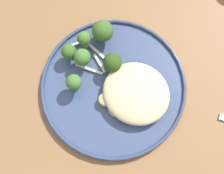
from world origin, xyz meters
TOP-DOWN VIEW (x-y plane):
  - ground at (0.00, 0.00)m, footprint 6.00×6.00m
  - wooden_dining_table at (0.00, 0.00)m, footprint 1.40×1.00m
  - dinner_plate at (-0.04, -0.00)m, footprint 0.29×0.29m
  - noodle_bed at (0.01, 0.01)m, footprint 0.13×0.12m
  - seared_scallop_large_seared at (-0.01, 0.01)m, footprint 0.03×0.03m
  - seared_scallop_half_hidden at (0.02, 0.05)m, footprint 0.02×0.02m
  - seared_scallop_front_small at (-0.04, -0.03)m, footprint 0.02×0.02m
  - seared_scallop_tiny_bay at (-0.01, -0.03)m, footprint 0.03×0.03m
  - broccoli_floret_center_pile at (-0.15, 0.00)m, footprint 0.03×0.03m
  - broccoli_floret_beside_noodles at (-0.06, 0.03)m, footprint 0.04×0.04m
  - broccoli_floret_tall_stalk at (-0.12, 0.01)m, footprint 0.03×0.03m
  - broccoli_floret_right_tilted at (-0.12, 0.07)m, footprint 0.04×0.04m
  - broccoli_floret_rear_charred at (-0.10, -0.04)m, footprint 0.03×0.03m
  - broccoli_floret_split_head at (-0.14, 0.04)m, footprint 0.03×0.03m
  - onion_sliver_long_sliver at (-0.10, 0.00)m, footprint 0.06×0.02m
  - onion_sliver_short_strip at (-0.16, 0.03)m, footprint 0.03×0.04m
  - onion_sliver_curled_piece at (-0.11, 0.04)m, footprint 0.06×0.01m
  - onion_sliver_pale_crescent at (-0.09, 0.02)m, footprint 0.04×0.02m

SIDE VIEW (x-z plane):
  - ground at x=0.00m, z-range 0.00..0.00m
  - wooden_dining_table at x=0.00m, z-range 0.29..1.03m
  - dinner_plate at x=-0.04m, z-range 0.74..0.76m
  - onion_sliver_long_sliver at x=-0.10m, z-range 0.75..0.76m
  - onion_sliver_short_strip at x=-0.16m, z-range 0.75..0.76m
  - onion_sliver_curled_piece at x=-0.11m, z-range 0.75..0.76m
  - onion_sliver_pale_crescent at x=-0.09m, z-range 0.75..0.76m
  - seared_scallop_tiny_bay at x=-0.01m, z-range 0.75..0.77m
  - seared_scallop_large_seared at x=-0.01m, z-range 0.75..0.77m
  - seared_scallop_front_small at x=-0.04m, z-range 0.75..0.77m
  - seared_scallop_half_hidden at x=0.02m, z-range 0.75..0.77m
  - noodle_bed at x=0.01m, z-range 0.75..0.79m
  - broccoli_floret_split_head at x=-0.14m, z-range 0.75..0.80m
  - broccoli_floret_center_pile at x=-0.15m, z-range 0.76..0.80m
  - broccoli_floret_beside_noodles at x=-0.06m, z-range 0.76..0.81m
  - broccoli_floret_tall_stalk at x=-0.12m, z-range 0.76..0.81m
  - broccoli_floret_rear_charred at x=-0.10m, z-range 0.76..0.81m
  - broccoli_floret_right_tilted at x=-0.12m, z-range 0.76..0.81m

